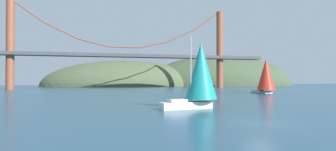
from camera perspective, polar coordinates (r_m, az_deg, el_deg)
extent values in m
plane|color=navy|center=(25.73, 17.07, -8.69)|extent=(360.00, 360.00, 0.00)
ellipsoid|color=#4C5B3D|center=(157.74, -8.21, -2.02)|extent=(83.76, 44.00, 26.69)
ellipsoid|color=#425138|center=(173.03, 10.20, -1.90)|extent=(87.44, 44.00, 34.46)
cylinder|color=brown|center=(120.33, -27.90, 5.35)|extent=(2.80, 2.80, 32.28)
cylinder|color=brown|center=(129.07, 9.85, 4.87)|extent=(2.80, 2.80, 32.28)
cube|color=#47474C|center=(117.75, -8.34, 3.77)|extent=(116.78, 6.00, 1.20)
cylinder|color=brown|center=(121.05, -25.15, 11.10)|extent=(11.83, 0.50, 8.48)
cylinder|color=brown|center=(118.37, -19.61, 8.03)|extent=(11.75, 0.50, 5.84)
cylinder|color=brown|center=(117.45, -13.96, 6.09)|extent=(11.65, 0.50, 3.18)
cylinder|color=brown|center=(118.06, -8.33, 5.38)|extent=(11.54, 0.50, 0.50)
cylinder|color=brown|center=(120.07, -2.82, 5.92)|extent=(11.65, 0.50, 3.18)
cylinder|color=brown|center=(123.52, 2.47, 7.62)|extent=(11.75, 0.50, 5.84)
cylinder|color=brown|center=(128.53, 7.46, 10.34)|extent=(11.83, 0.50, 8.48)
cube|color=white|center=(36.19, 3.47, -5.73)|extent=(6.77, 2.80, 0.85)
cube|color=beige|center=(35.60, 1.78, -4.84)|extent=(2.30, 1.61, 0.36)
cylinder|color=#B2B2B7|center=(36.40, 4.37, 1.30)|extent=(0.14, 0.14, 8.04)
cone|color=teal|center=(37.13, 6.32, 0.93)|extent=(4.54, 4.54, 7.00)
cube|color=#B7B2A8|center=(80.86, 17.36, -3.01)|extent=(2.12, 6.88, 0.64)
cube|color=beige|center=(81.89, 16.90, -2.63)|extent=(1.60, 2.20, 0.36)
cylinder|color=#B2B2B7|center=(80.23, 17.61, 0.29)|extent=(0.14, 0.14, 8.65)
cone|color=red|center=(78.95, 18.20, 0.23)|extent=(4.48, 4.48, 7.81)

